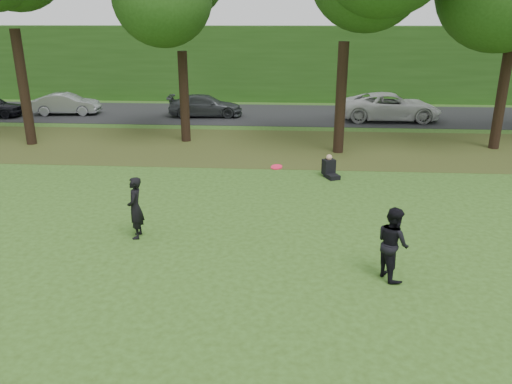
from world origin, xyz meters
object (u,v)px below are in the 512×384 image
seated_person (330,169)px  player_right (393,243)px  frisbee (277,167)px  player_left (135,208)px

seated_person → player_right: bearing=-108.1°
frisbee → player_right: bearing=-21.9°
player_right → frisbee: bearing=47.1°
seated_person → player_left: bearing=-158.4°
player_left → frisbee: (3.70, -0.68, 1.39)m
player_right → frisbee: size_ratio=5.42×
player_left → seated_person: player_left is taller
seated_person → frisbee: bearing=-130.1°
player_right → seated_person: bearing=-14.5°
frisbee → seated_person: size_ratio=0.37×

